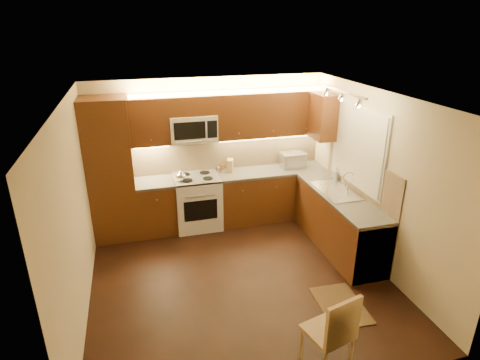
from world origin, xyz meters
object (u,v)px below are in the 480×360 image
object	(u,v)px
soap_bottle	(336,173)
dining_chair	(328,330)
kettle	(181,175)
knife_block	(230,165)
stove	(197,202)
sink	(337,187)
toaster_oven	(293,160)
microwave	(193,128)

from	to	relation	value
soap_bottle	dining_chair	world-z (taller)	soap_bottle
dining_chair	kettle	bearing A→B (deg)	92.92
knife_block	stove	bearing A→B (deg)	-146.56
knife_block	soap_bottle	bearing A→B (deg)	-5.52
soap_bottle	sink	bearing A→B (deg)	-136.38
stove	toaster_oven	xyz separation A→B (m)	(1.76, 0.10, 0.57)
stove	sink	distance (m)	2.35
stove	kettle	xyz separation A→B (m)	(-0.27, -0.12, 0.56)
microwave	toaster_oven	size ratio (longest dim) A/B	1.77
microwave	sink	bearing A→B (deg)	-32.21
kettle	soap_bottle	distance (m)	2.56
kettle	dining_chair	size ratio (longest dim) A/B	0.21
microwave	stove	bearing A→B (deg)	-90.00
toaster_oven	dining_chair	size ratio (longest dim) A/B	0.45
microwave	knife_block	world-z (taller)	microwave
knife_block	dining_chair	world-z (taller)	knife_block
microwave	kettle	world-z (taller)	microwave
kettle	knife_block	size ratio (longest dim) A/B	0.90
sink	soap_bottle	world-z (taller)	soap_bottle
sink	kettle	size ratio (longest dim) A/B	4.35
knife_block	dining_chair	size ratio (longest dim) A/B	0.23
stove	soap_bottle	size ratio (longest dim) A/B	4.68
toaster_oven	knife_block	world-z (taller)	toaster_oven
knife_block	toaster_oven	bearing A→B (deg)	17.59
toaster_oven	knife_block	distance (m)	1.15
stove	kettle	distance (m)	0.63
microwave	knife_block	xyz separation A→B (m)	(0.62, 0.01, -0.71)
sink	dining_chair	bearing A→B (deg)	-119.07
dining_chair	stove	bearing A→B (deg)	88.09
kettle	soap_bottle	bearing A→B (deg)	-15.07
sink	toaster_oven	xyz separation A→B (m)	(-0.24, 1.23, 0.05)
stove	knife_block	world-z (taller)	knife_block
soap_bottle	stove	bearing A→B (deg)	143.68
toaster_oven	microwave	bearing A→B (deg)	178.46
soap_bottle	toaster_oven	bearing A→B (deg)	102.59
toaster_oven	stove	bearing A→B (deg)	-177.16
stove	soap_bottle	bearing A→B (deg)	-15.60
sink	kettle	xyz separation A→B (m)	(-2.27, 1.01, 0.04)
microwave	soap_bottle	bearing A→B (deg)	-18.75
soap_bottle	dining_chair	bearing A→B (deg)	-139.19
stove	toaster_oven	distance (m)	1.86
stove	sink	bearing A→B (deg)	-29.36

